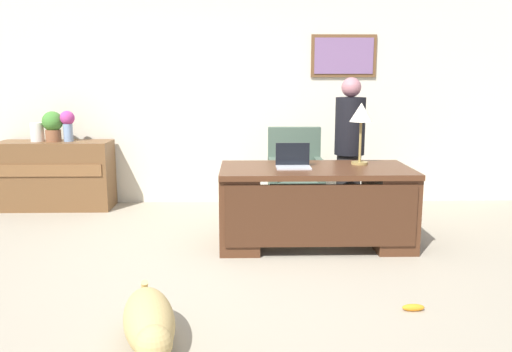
{
  "coord_description": "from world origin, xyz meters",
  "views": [
    {
      "loc": [
        -0.01,
        -4.1,
        1.56
      ],
      "look_at": [
        0.09,
        0.3,
        0.75
      ],
      "focal_mm": 37.04,
      "sensor_mm": 36.0,
      "label": 1
    }
  ],
  "objects_px": {
    "armchair": "(295,177)",
    "vase_with_flowers": "(68,123)",
    "desk": "(315,203)",
    "dog_lying": "(149,322)",
    "desk_lamp": "(361,116)",
    "dog_toy_bone": "(413,307)",
    "person_standing": "(349,150)",
    "credenza": "(56,175)",
    "vase_empty": "(37,132)",
    "potted_plant": "(53,125)",
    "laptop": "(293,162)"
  },
  "relations": [
    {
      "from": "vase_with_flowers",
      "to": "potted_plant",
      "type": "xyz_separation_m",
      "value": [
        -0.18,
        0.0,
        -0.02
      ]
    },
    {
      "from": "person_standing",
      "to": "dog_toy_bone",
      "type": "height_order",
      "value": "person_standing"
    },
    {
      "from": "dog_lying",
      "to": "potted_plant",
      "type": "height_order",
      "value": "potted_plant"
    },
    {
      "from": "credenza",
      "to": "desk",
      "type": "bearing_deg",
      "value": -27.09
    },
    {
      "from": "desk",
      "to": "credenza",
      "type": "relative_size",
      "value": 1.34
    },
    {
      "from": "dog_lying",
      "to": "laptop",
      "type": "distance_m",
      "value": 2.3
    },
    {
      "from": "dog_toy_bone",
      "to": "vase_empty",
      "type": "bearing_deg",
      "value": 140.4
    },
    {
      "from": "dog_toy_bone",
      "to": "desk_lamp",
      "type": "bearing_deg",
      "value": 90.96
    },
    {
      "from": "armchair",
      "to": "dog_toy_bone",
      "type": "bearing_deg",
      "value": -77.13
    },
    {
      "from": "laptop",
      "to": "dog_toy_bone",
      "type": "height_order",
      "value": "laptop"
    },
    {
      "from": "dog_lying",
      "to": "potted_plant",
      "type": "relative_size",
      "value": 2.49
    },
    {
      "from": "dog_lying",
      "to": "vase_with_flowers",
      "type": "distance_m",
      "value": 3.88
    },
    {
      "from": "desk",
      "to": "person_standing",
      "type": "xyz_separation_m",
      "value": [
        0.47,
        0.79,
        0.4
      ]
    },
    {
      "from": "credenza",
      "to": "potted_plant",
      "type": "xyz_separation_m",
      "value": [
        -0.0,
        0.0,
        0.61
      ]
    },
    {
      "from": "person_standing",
      "to": "vase_empty",
      "type": "height_order",
      "value": "person_standing"
    },
    {
      "from": "dog_lying",
      "to": "desk_lamp",
      "type": "bearing_deg",
      "value": 51.77
    },
    {
      "from": "dog_toy_bone",
      "to": "credenza",
      "type": "bearing_deg",
      "value": 138.88
    },
    {
      "from": "desk",
      "to": "vase_with_flowers",
      "type": "xyz_separation_m",
      "value": [
        -2.77,
        1.51,
        0.64
      ]
    },
    {
      "from": "laptop",
      "to": "vase_with_flowers",
      "type": "bearing_deg",
      "value": 149.86
    },
    {
      "from": "credenza",
      "to": "potted_plant",
      "type": "height_order",
      "value": "potted_plant"
    },
    {
      "from": "credenza",
      "to": "laptop",
      "type": "height_order",
      "value": "laptop"
    },
    {
      "from": "armchair",
      "to": "vase_with_flowers",
      "type": "bearing_deg",
      "value": 169.69
    },
    {
      "from": "desk",
      "to": "person_standing",
      "type": "bearing_deg",
      "value": 59.41
    },
    {
      "from": "vase_empty",
      "to": "dog_toy_bone",
      "type": "distance_m",
      "value": 4.79
    },
    {
      "from": "desk_lamp",
      "to": "vase_with_flowers",
      "type": "xyz_separation_m",
      "value": [
        -3.23,
        1.31,
        -0.17
      ]
    },
    {
      "from": "armchair",
      "to": "dog_lying",
      "type": "xyz_separation_m",
      "value": [
        -1.14,
        -2.96,
        -0.31
      ]
    },
    {
      "from": "person_standing",
      "to": "vase_empty",
      "type": "relative_size",
      "value": 7.06
    },
    {
      "from": "dog_toy_bone",
      "to": "dog_lying",
      "type": "bearing_deg",
      "value": -165.3
    },
    {
      "from": "desk",
      "to": "desk_lamp",
      "type": "bearing_deg",
      "value": 24.01
    },
    {
      "from": "credenza",
      "to": "dog_lying",
      "type": "distance_m",
      "value": 3.86
    },
    {
      "from": "person_standing",
      "to": "dog_toy_bone",
      "type": "xyz_separation_m",
      "value": [
        0.01,
        -2.28,
        -0.78
      ]
    },
    {
      "from": "dog_lying",
      "to": "laptop",
      "type": "relative_size",
      "value": 2.81
    },
    {
      "from": "dog_toy_bone",
      "to": "potted_plant",
      "type": "bearing_deg",
      "value": 138.88
    },
    {
      "from": "credenza",
      "to": "person_standing",
      "type": "xyz_separation_m",
      "value": [
        3.42,
        -0.72,
        0.4
      ]
    },
    {
      "from": "credenza",
      "to": "person_standing",
      "type": "relative_size",
      "value": 0.84
    },
    {
      "from": "desk_lamp",
      "to": "armchair",
      "type": "bearing_deg",
      "value": 123.59
    },
    {
      "from": "person_standing",
      "to": "potted_plant",
      "type": "distance_m",
      "value": 3.5
    },
    {
      "from": "dog_lying",
      "to": "vase_empty",
      "type": "relative_size",
      "value": 4.02
    },
    {
      "from": "desk_lamp",
      "to": "potted_plant",
      "type": "bearing_deg",
      "value": 158.97
    },
    {
      "from": "armchair",
      "to": "dog_toy_bone",
      "type": "relative_size",
      "value": 6.62
    },
    {
      "from": "laptop",
      "to": "potted_plant",
      "type": "distance_m",
      "value": 3.12
    },
    {
      "from": "desk",
      "to": "dog_lying",
      "type": "relative_size",
      "value": 1.98
    },
    {
      "from": "desk_lamp",
      "to": "laptop",
      "type": "bearing_deg",
      "value": -164.99
    },
    {
      "from": "armchair",
      "to": "credenza",
      "type": "bearing_deg",
      "value": 170.34
    },
    {
      "from": "person_standing",
      "to": "potted_plant",
      "type": "xyz_separation_m",
      "value": [
        -3.42,
        0.72,
        0.21
      ]
    },
    {
      "from": "desk",
      "to": "credenza",
      "type": "distance_m",
      "value": 3.31
    },
    {
      "from": "dog_lying",
      "to": "desk_lamp",
      "type": "xyz_separation_m",
      "value": [
        1.68,
        2.14,
        1.05
      ]
    },
    {
      "from": "armchair",
      "to": "vase_with_flowers",
      "type": "height_order",
      "value": "vase_with_flowers"
    },
    {
      "from": "desk",
      "to": "dog_toy_bone",
      "type": "xyz_separation_m",
      "value": [
        0.48,
        -1.49,
        -0.38
      ]
    },
    {
      "from": "desk",
      "to": "laptop",
      "type": "xyz_separation_m",
      "value": [
        -0.21,
        0.02,
        0.4
      ]
    }
  ]
}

